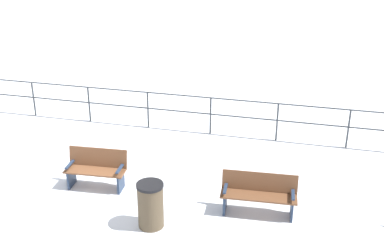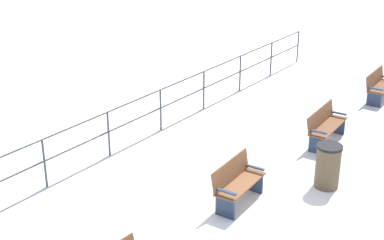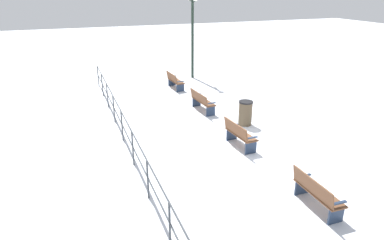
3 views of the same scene
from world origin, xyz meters
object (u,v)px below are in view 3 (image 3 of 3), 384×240
bench_third (239,134)px  trash_bin (245,113)px  bench_second (316,192)px  lamppost_middle (193,25)px  bench_fifth (175,81)px  bench_fourth (202,101)px

bench_third → trash_bin: size_ratio=1.47×
bench_second → lamppost_middle: bearing=83.5°
bench_fifth → lamppost_middle: lamppost_middle is taller
bench_third → bench_fourth: 3.91m
bench_third → bench_fourth: bearing=83.4°
bench_fifth → bench_second: bearing=-92.9°
bench_second → bench_fifth: bearing=90.9°
bench_second → bench_third: bearing=92.8°
bench_third → bench_fourth: size_ratio=0.88×
bench_third → lamppost_middle: size_ratio=0.31×
bench_fourth → trash_bin: trash_bin is taller
bench_second → lamppost_middle: lamppost_middle is taller
bench_third → bench_fifth: bench_third is taller
lamppost_middle → trash_bin: size_ratio=4.77×
bench_second → bench_third: 3.90m
bench_second → lamppost_middle: (1.78, 13.70, 2.72)m
bench_fourth → bench_fifth: bearing=86.6°
trash_bin → bench_second: bearing=-100.7°
bench_third → bench_fifth: (0.13, 7.82, -0.03)m
bench_third → bench_fourth: (0.17, 3.91, -0.00)m
bench_second → trash_bin: bearing=80.1°
lamppost_middle → trash_bin: lamppost_middle is taller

